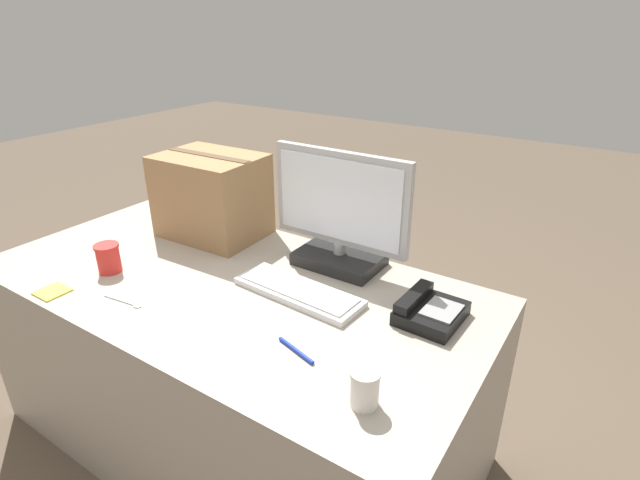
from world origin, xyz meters
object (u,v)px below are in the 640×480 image
pen_marker (296,350)px  sticky_note_pad (52,292)px  spoon (128,303)px  desk_phone (429,311)px  paper_cup_right (365,388)px  monitor (340,220)px  cardboard_box (212,196)px  keyboard (298,291)px  paper_cup_left (108,258)px

pen_marker → sticky_note_pad: bearing=-151.8°
spoon → pen_marker: size_ratio=1.11×
desk_phone → paper_cup_right: 0.43m
monitor → sticky_note_pad: bearing=-134.8°
desk_phone → cardboard_box: (-1.00, 0.11, 0.14)m
desk_phone → keyboard: bearing=-163.7°
desk_phone → paper_cup_right: (0.01, -0.43, 0.02)m
paper_cup_right → cardboard_box: cardboard_box is taller
paper_cup_left → cardboard_box: bearing=80.3°
paper_cup_left → pen_marker: 0.84m
desk_phone → paper_cup_left: (-1.08, -0.35, 0.03)m
monitor → cardboard_box: (-0.59, -0.05, -0.01)m
spoon → sticky_note_pad: (-0.27, -0.09, 0.00)m
spoon → sticky_note_pad: size_ratio=1.70×
monitor → spoon: (-0.43, -0.61, -0.18)m
paper_cup_right → spoon: bearing=-178.6°
keyboard → spoon: (-0.43, -0.35, -0.01)m
spoon → sticky_note_pad: 0.28m
paper_cup_right → monitor: bearing=126.1°
paper_cup_left → cardboard_box: 0.48m
cardboard_box → pen_marker: (0.76, -0.47, -0.16)m
spoon → cardboard_box: bearing=98.7°
desk_phone → paper_cup_right: paper_cup_right is taller
keyboard → sticky_note_pad: 0.83m
paper_cup_right → sticky_note_pad: size_ratio=1.05×
desk_phone → paper_cup_left: 1.13m
spoon → pen_marker: pen_marker is taller
paper_cup_left → paper_cup_right: (1.09, -0.09, -0.00)m
paper_cup_left → cardboard_box: size_ratio=0.25×
spoon → monitor: bearing=47.9°
spoon → paper_cup_left: bearing=148.6°
paper_cup_left → keyboard: bearing=19.8°
monitor → keyboard: bearing=-89.7°
spoon → sticky_note_pad: sticky_note_pad is taller
keyboard → desk_phone: (0.41, 0.11, 0.01)m
pen_marker → monitor: bearing=124.7°
pen_marker → cardboard_box: bearing=164.3°
paper_cup_left → paper_cup_right: size_ratio=1.07×
keyboard → cardboard_box: (-0.59, 0.22, 0.16)m
monitor → sticky_note_pad: 1.00m
keyboard → spoon: bearing=-137.6°
monitor → spoon: bearing=-125.2°
keyboard → pen_marker: keyboard is taller
cardboard_box → pen_marker: cardboard_box is taller
paper_cup_left → spoon: (0.24, -0.11, -0.05)m
paper_cup_left → pen_marker: bearing=-0.9°
pen_marker → keyboard: bearing=140.3°
paper_cup_right → desk_phone: bearing=91.6°
monitor → keyboard: size_ratio=1.16×
sticky_note_pad → spoon: bearing=19.4°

